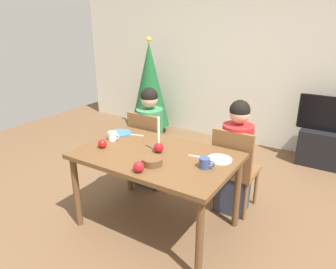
% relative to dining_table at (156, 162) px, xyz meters
% --- Properties ---
extents(ground_plane, '(7.68, 7.68, 0.00)m').
position_rel_dining_table_xyz_m(ground_plane, '(0.00, 0.00, -0.67)').
color(ground_plane, brown).
extents(back_wall, '(6.40, 0.10, 2.60)m').
position_rel_dining_table_xyz_m(back_wall, '(0.00, 2.60, 0.63)').
color(back_wall, beige).
rests_on(back_wall, ground).
extents(dining_table, '(1.40, 0.90, 0.75)m').
position_rel_dining_table_xyz_m(dining_table, '(0.00, 0.00, 0.00)').
color(dining_table, brown).
rests_on(dining_table, ground).
extents(chair_left, '(0.40, 0.40, 0.90)m').
position_rel_dining_table_xyz_m(chair_left, '(-0.52, 0.61, -0.15)').
color(chair_left, brown).
rests_on(chair_left, ground).
extents(chair_right, '(0.40, 0.40, 0.90)m').
position_rel_dining_table_xyz_m(chair_right, '(0.52, 0.61, -0.15)').
color(chair_right, brown).
rests_on(chair_right, ground).
extents(person_left_child, '(0.30, 0.30, 1.17)m').
position_rel_dining_table_xyz_m(person_left_child, '(-0.52, 0.64, -0.10)').
color(person_left_child, '#33384C').
rests_on(person_left_child, ground).
extents(person_right_child, '(0.30, 0.30, 1.17)m').
position_rel_dining_table_xyz_m(person_right_child, '(0.52, 0.64, -0.10)').
color(person_right_child, '#33384C').
rests_on(person_right_child, ground).
extents(tv_stand, '(0.64, 0.40, 0.48)m').
position_rel_dining_table_xyz_m(tv_stand, '(1.17, 2.30, -0.43)').
color(tv_stand, black).
rests_on(tv_stand, ground).
extents(tv, '(0.79, 0.05, 0.46)m').
position_rel_dining_table_xyz_m(tv, '(1.17, 2.30, 0.04)').
color(tv, black).
rests_on(tv, tv_stand).
extents(christmas_tree, '(0.65, 0.65, 1.60)m').
position_rel_dining_table_xyz_m(christmas_tree, '(-1.57, 2.13, 0.16)').
color(christmas_tree, brown).
rests_on(christmas_tree, ground).
extents(candle_centerpiece, '(0.09, 0.09, 0.33)m').
position_rel_dining_table_xyz_m(candle_centerpiece, '(0.00, 0.04, 0.15)').
color(candle_centerpiece, red).
rests_on(candle_centerpiece, dining_table).
extents(plate_left, '(0.22, 0.22, 0.01)m').
position_rel_dining_table_xyz_m(plate_left, '(-0.61, 0.24, 0.09)').
color(plate_left, teal).
rests_on(plate_left, dining_table).
extents(plate_right, '(0.22, 0.22, 0.01)m').
position_rel_dining_table_xyz_m(plate_right, '(0.53, 0.18, 0.09)').
color(plate_right, white).
rests_on(plate_right, dining_table).
extents(mug_left, '(0.13, 0.09, 0.09)m').
position_rel_dining_table_xyz_m(mug_left, '(-0.55, 0.05, 0.13)').
color(mug_left, white).
rests_on(mug_left, dining_table).
extents(mug_right, '(0.13, 0.09, 0.09)m').
position_rel_dining_table_xyz_m(mug_right, '(0.49, -0.02, 0.13)').
color(mug_right, '#33477F').
rests_on(mug_right, dining_table).
extents(fork_left, '(0.18, 0.06, 0.01)m').
position_rel_dining_table_xyz_m(fork_left, '(-0.44, 0.27, 0.09)').
color(fork_left, silver).
rests_on(fork_left, dining_table).
extents(fork_right, '(0.18, 0.04, 0.01)m').
position_rel_dining_table_xyz_m(fork_right, '(0.35, 0.14, 0.09)').
color(fork_right, silver).
rests_on(fork_right, dining_table).
extents(bowl_walnuts, '(0.17, 0.17, 0.06)m').
position_rel_dining_table_xyz_m(bowl_walnuts, '(0.09, -0.20, 0.11)').
color(bowl_walnuts, brown).
rests_on(bowl_walnuts, dining_table).
extents(apple_near_candle, '(0.09, 0.09, 0.09)m').
position_rel_dining_table_xyz_m(apple_near_candle, '(0.08, -0.36, 0.13)').
color(apple_near_candle, red).
rests_on(apple_near_candle, dining_table).
extents(apple_by_left_plate, '(0.08, 0.08, 0.08)m').
position_rel_dining_table_xyz_m(apple_by_left_plate, '(-0.50, -0.15, 0.12)').
color(apple_by_left_plate, red).
rests_on(apple_by_left_plate, dining_table).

